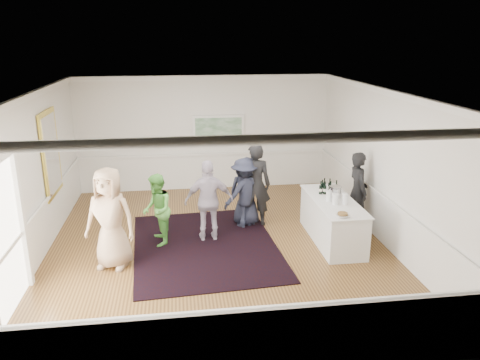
{
  "coord_description": "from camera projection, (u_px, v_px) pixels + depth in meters",
  "views": [
    {
      "loc": [
        -0.75,
        -8.9,
        4.22
      ],
      "look_at": [
        0.49,
        0.2,
        1.38
      ],
      "focal_mm": 35.0,
      "sensor_mm": 36.0,
      "label": 1
    }
  ],
  "objects": [
    {
      "name": "guest_dark_b",
      "position": [
        255.0,
        185.0,
        10.65
      ],
      "size": [
        0.79,
        0.61,
        1.94
      ],
      "primitive_type": "imported",
      "rotation": [
        0.0,
        0.0,
        2.92
      ],
      "color": "black",
      "rests_on": "floor"
    },
    {
      "name": "mirror",
      "position": [
        51.0,
        154.0,
        10.02
      ],
      "size": [
        0.05,
        1.25,
        1.85
      ],
      "color": "yellow",
      "rests_on": "wall_left"
    },
    {
      "name": "ceiling",
      "position": [
        216.0,
        92.0,
        8.82
      ],
      "size": [
        7.0,
        8.0,
        0.02
      ],
      "primitive_type": "cube",
      "color": "white",
      "rests_on": "wall_back"
    },
    {
      "name": "guest_navy",
      "position": [
        246.0,
        191.0,
        10.75
      ],
      "size": [
        0.87,
        0.66,
        1.59
      ],
      "primitive_type": "imported",
      "rotation": [
        0.0,
        0.0,
        2.93
      ],
      "color": "#202335",
      "rests_on": "floor"
    },
    {
      "name": "guest_lilac",
      "position": [
        209.0,
        201.0,
        9.87
      ],
      "size": [
        1.04,
        0.46,
        1.76
      ],
      "primitive_type": "imported",
      "rotation": [
        0.0,
        0.0,
        3.17
      ],
      "color": "#B2A7BA",
      "rests_on": "floor"
    },
    {
      "name": "ice_bucket",
      "position": [
        335.0,
        192.0,
        9.95
      ],
      "size": [
        0.26,
        0.26,
        0.25
      ],
      "primitive_type": "cylinder",
      "color": "silver",
      "rests_on": "serving_table"
    },
    {
      "name": "wall_back",
      "position": [
        204.0,
        133.0,
        13.08
      ],
      "size": [
        7.0,
        0.02,
        3.2
      ],
      "primitive_type": "cube",
      "color": "white",
      "rests_on": "floor"
    },
    {
      "name": "juice_pitchers",
      "position": [
        336.0,
        198.0,
        9.59
      ],
      "size": [
        0.39,
        0.33,
        0.24
      ],
      "color": "#5BA53B",
      "rests_on": "serving_table"
    },
    {
      "name": "wall_left",
      "position": [
        33.0,
        180.0,
        8.84
      ],
      "size": [
        0.02,
        8.0,
        3.2
      ],
      "primitive_type": "cube",
      "color": "white",
      "rests_on": "floor"
    },
    {
      "name": "wall_front",
      "position": [
        247.0,
        268.0,
        5.51
      ],
      "size": [
        7.0,
        0.02,
        3.2
      ],
      "primitive_type": "cube",
      "color": "white",
      "rests_on": "floor"
    },
    {
      "name": "guest_green",
      "position": [
        157.0,
        210.0,
        9.68
      ],
      "size": [
        0.64,
        0.79,
        1.52
      ],
      "primitive_type": "imported",
      "rotation": [
        0.0,
        0.0,
        -1.48
      ],
      "color": "#5FBC4B",
      "rests_on": "floor"
    },
    {
      "name": "serving_table",
      "position": [
        332.0,
        220.0,
        9.94
      ],
      "size": [
        0.86,
        2.26,
        0.92
      ],
      "color": "silver",
      "rests_on": "floor"
    },
    {
      "name": "doorway",
      "position": [
        2.0,
        228.0,
        7.1
      ],
      "size": [
        0.1,
        1.78,
        2.56
      ],
      "color": "white",
      "rests_on": "wall_left"
    },
    {
      "name": "wine_bottles",
      "position": [
        327.0,
        186.0,
        10.21
      ],
      "size": [
        0.43,
        0.31,
        0.31
      ],
      "color": "black",
      "rests_on": "serving_table"
    },
    {
      "name": "nut_bowl",
      "position": [
        343.0,
        215.0,
        8.9
      ],
      "size": [
        0.25,
        0.25,
        0.08
      ],
      "color": "white",
      "rests_on": "serving_table"
    },
    {
      "name": "wainscoting",
      "position": [
        218.0,
        224.0,
        9.62
      ],
      "size": [
        7.0,
        8.0,
        1.0
      ],
      "primitive_type": null,
      "color": "white",
      "rests_on": "floor"
    },
    {
      "name": "landscape_painting",
      "position": [
        218.0,
        127.0,
        13.02
      ],
      "size": [
        1.44,
        0.06,
        0.66
      ],
      "color": "white",
      "rests_on": "wall_back"
    },
    {
      "name": "guest_tan",
      "position": [
        110.0,
        218.0,
        8.67
      ],
      "size": [
        1.09,
        0.86,
        1.95
      ],
      "primitive_type": "imported",
      "rotation": [
        0.0,
        0.0,
        -0.28
      ],
      "color": "tan",
      "rests_on": "floor"
    },
    {
      "name": "bartender",
      "position": [
        358.0,
        191.0,
        10.44
      ],
      "size": [
        0.44,
        0.66,
        1.79
      ],
      "primitive_type": "imported",
      "rotation": [
        0.0,
        0.0,
        1.59
      ],
      "color": "black",
      "rests_on": "floor"
    },
    {
      "name": "wall_right",
      "position": [
        384.0,
        167.0,
        9.75
      ],
      "size": [
        0.02,
        8.0,
        3.2
      ],
      "primitive_type": "cube",
      "color": "white",
      "rests_on": "floor"
    },
    {
      "name": "guest_dark_a",
      "position": [
        244.0,
        193.0,
        10.6
      ],
      "size": [
        1.2,
        1.05,
        1.61
      ],
      "primitive_type": "imported",
      "rotation": [
        0.0,
        0.0,
        3.67
      ],
      "color": "#202335",
      "rests_on": "floor"
    },
    {
      "name": "floor",
      "position": [
        218.0,
        247.0,
        9.77
      ],
      "size": [
        8.0,
        8.0,
        0.0
      ],
      "primitive_type": "plane",
      "color": "brown",
      "rests_on": "ground"
    },
    {
      "name": "area_rug",
      "position": [
        205.0,
        245.0,
        9.8
      ],
      "size": [
        3.16,
        4.01,
        0.02
      ],
      "primitive_type": "cube",
      "rotation": [
        0.0,
        0.0,
        0.07
      ],
      "color": "black",
      "rests_on": "floor"
    }
  ]
}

